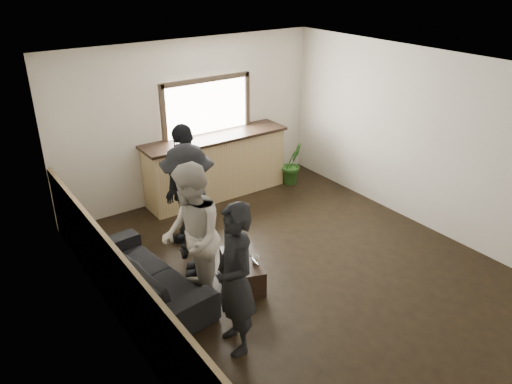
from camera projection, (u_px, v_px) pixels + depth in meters
ground at (296, 267)px, 7.11m from camera, size 5.00×6.00×0.01m
room_shell at (253, 185)px, 6.10m from camera, size 5.01×6.01×2.80m
bar_counter at (216, 162)px, 8.99m from camera, size 2.70×0.68×2.13m
sofa at (146, 275)px, 6.39m from camera, size 1.07×2.17×0.61m
coffee_table at (242, 271)px, 6.69m from camera, size 0.70×0.92×0.36m
cup_a at (234, 252)px, 6.71m from camera, size 0.15×0.15×0.09m
cup_b at (255, 259)px, 6.53m from camera, size 0.15×0.15×0.10m
potted_plant at (292, 164)px, 9.58m from camera, size 0.52×0.47×0.80m
person_a at (235, 280)px, 5.30m from camera, size 0.53×0.71×1.78m
person_b at (191, 238)px, 6.00m from camera, size 1.02×1.12×1.87m
person_c at (189, 212)px, 6.60m from camera, size 1.23×1.39×1.87m
person_d at (187, 184)px, 7.42m from camera, size 1.16×1.01×1.87m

